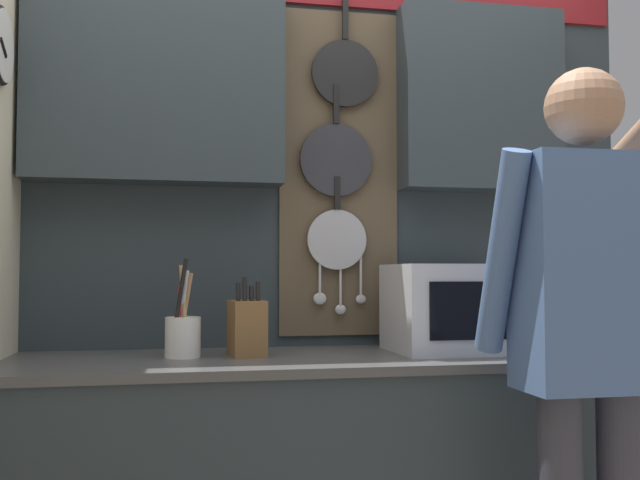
{
  "coord_description": "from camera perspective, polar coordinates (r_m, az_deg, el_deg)",
  "views": [
    {
      "loc": [
        -0.48,
        -2.38,
        1.2
      ],
      "look_at": [
        0.04,
        0.21,
        1.32
      ],
      "focal_mm": 40.0,
      "sensor_mm": 36.0,
      "label": 1
    }
  ],
  "objects": [
    {
      "name": "person",
      "position": [
        2.14,
        20.44,
        -5.99
      ],
      "size": [
        0.54,
        0.65,
        1.78
      ],
      "color": "#383842",
      "rests_on": "ground_plane"
    },
    {
      "name": "utensil_crock",
      "position": [
        2.42,
        -10.92,
        -7.3
      ],
      "size": [
        0.12,
        0.12,
        0.33
      ],
      "color": "white",
      "rests_on": "base_cabinet_counter"
    },
    {
      "name": "microwave",
      "position": [
        2.61,
        11.44,
        -5.33
      ],
      "size": [
        0.52,
        0.39,
        0.31
      ],
      "color": "silver",
      "rests_on": "base_cabinet_counter"
    },
    {
      "name": "back_wall_unit",
      "position": [
        2.74,
        -1.4,
        4.04
      ],
      "size": [
        2.64,
        0.2,
        2.45
      ],
      "color": "#2D383D",
      "rests_on": "ground_plane"
    },
    {
      "name": "knife_block",
      "position": [
        2.43,
        -5.87,
        -6.98
      ],
      "size": [
        0.13,
        0.16,
        0.27
      ],
      "color": "brown",
      "rests_on": "base_cabinet_counter"
    }
  ]
}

